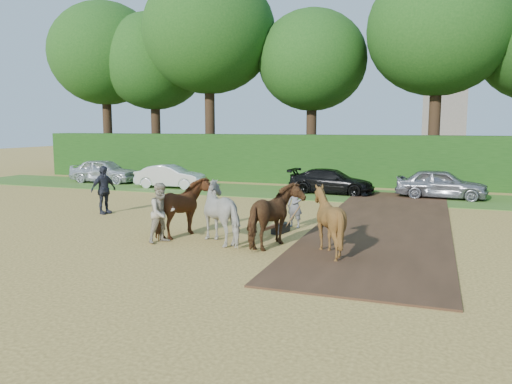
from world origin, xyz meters
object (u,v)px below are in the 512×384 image
Objects in this scene: spectator_near at (162,213)px; spectator_far at (103,190)px; parked_cars at (301,179)px; church at (448,41)px; plough_team at (252,214)px.

spectator_near is 6.00m from spectator_far.
spectator_far reaches higher than parked_cars.
spectator_far is 53.08m from church.
spectator_far is 0.30× the size of plough_team.
plough_team is at bearing -48.30° from spectator_near.
plough_team is 11.99m from parked_cars.
spectator_near is 12.64m from parked_cars.
church is (13.46, 49.73, 12.75)m from spectator_far.
plough_team reaches higher than spectator_near.
church is at bearing 17.55° from spectator_near.
spectator_near is at bearing -99.22° from church.
church reaches higher than spectator_far.
parked_cars is at bearing -15.89° from spectator_far.
spectator_near is 0.06× the size of parked_cars.
plough_team reaches higher than parked_cars.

